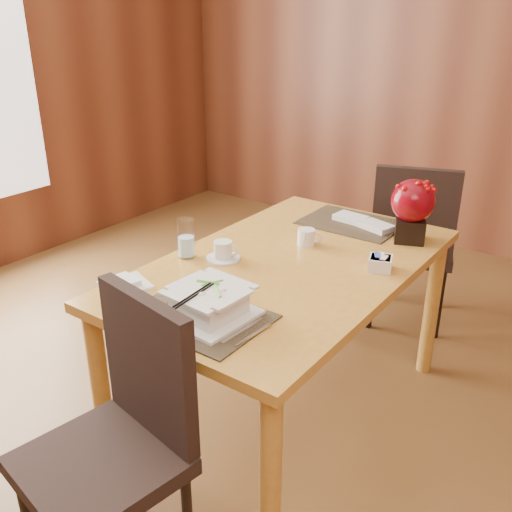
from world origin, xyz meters
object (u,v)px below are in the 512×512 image
Objects in this scene: coffee_cup at (223,252)px; water_glass at (186,238)px; sugar_caddy at (380,263)px; bread_plate at (125,285)px; dining_table at (288,283)px; berry_decor at (412,207)px; near_chair at (121,428)px; far_chair at (412,238)px; creamer_jug at (306,237)px; soup_setting at (209,303)px.

water_glass is at bearing -154.56° from coffee_cup.
sugar_caddy is (0.70, 0.35, -0.06)m from water_glass.
dining_table is at bearing 55.46° from bread_plate.
near_chair is at bearing -102.60° from berry_decor.
dining_table is 0.92m from near_chair.
berry_decor is (0.53, 0.64, 0.12)m from coffee_cup.
far_chair is (-0.21, 0.91, -0.24)m from sugar_caddy.
berry_decor is at bearing 46.29° from water_glass.
creamer_jug is 0.35× the size of berry_decor.
near_chair reaches higher than soup_setting.
bread_plate is at bearing -175.18° from soup_setting.
coffee_cup is at bearing 115.48° from near_chair.
berry_decor reaches higher than far_chair.
coffee_cup is at bearing -149.61° from dining_table.
creamer_jug is at bearing 101.08° from near_chair.
water_glass is at bearing 90.00° from bread_plate.
dining_table is at bearing -121.13° from berry_decor.
coffee_cup is 0.87× the size of bread_plate.
soup_setting reaches higher than dining_table.
water_glass is at bearing 126.55° from near_chair.
berry_decor is at bearing 18.63° from creamer_jug.
water_glass reaches higher than creamer_jug.
dining_table is 0.38m from sugar_caddy.
coffee_cup is 1.44× the size of creamer_jug.
bread_plate is (-0.67, -1.04, -0.15)m from berry_decor.
near_chair is at bearing -107.88° from sugar_caddy.
sugar_caddy is at bearing -30.62° from creamer_jug.
berry_decor is at bearing 79.01° from soup_setting.
creamer_jug is 0.10× the size of far_chair.
sugar_caddy is 0.09× the size of far_chair.
soup_setting reaches higher than sugar_caddy.
bread_plate is at bearing -109.10° from coffee_cup.
far_chair is (0.35, 1.20, -0.24)m from coffee_cup.
berry_decor is 0.29× the size of far_chair.
creamer_jug is at bearing 60.57° from far_chair.
coffee_cup reaches higher than bread_plate.
bread_plate is 0.56m from near_chair.
soup_setting is at bearing -107.49° from creamer_jug.
far_chair is at bearing 108.01° from berry_decor.
berry_decor reaches higher than water_glass.
coffee_cup is at bearing -153.11° from sugar_caddy.
dining_table is at bearing 28.58° from water_glass.
water_glass is 0.98m from berry_decor.
berry_decor is at bearing 89.23° from far_chair.
coffee_cup is (-0.23, -0.14, 0.13)m from dining_table.
sugar_caddy is at bearing 24.31° from dining_table.
far_chair is (0.12, 1.06, -0.11)m from dining_table.
creamer_jug is at bearing 60.16° from coffee_cup.
water_glass is at bearing -153.39° from sugar_caddy.
berry_decor reaches higher than dining_table.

